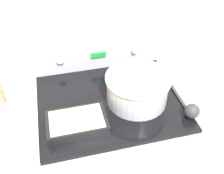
% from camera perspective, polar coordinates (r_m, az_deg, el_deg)
% --- Properties ---
extents(kitchen_wall, '(8.00, 0.05, 2.50)m').
position_cam_1_polar(kitchen_wall, '(1.55, -3.93, 14.63)').
color(kitchen_wall, beige).
rests_on(kitchen_wall, ground_plane).
extents(stove_range, '(0.76, 0.69, 0.96)m').
position_cam_1_polar(stove_range, '(1.78, -0.51, -13.76)').
color(stove_range, '#BCBCC1').
rests_on(stove_range, ground_plane).
extents(control_panel, '(0.76, 0.07, 0.19)m').
position_cam_1_polar(control_panel, '(1.60, -3.20, 7.29)').
color(control_panel, '#BCBCC1').
rests_on(control_panel, stove_range).
extents(side_counter, '(0.50, 0.66, 0.97)m').
position_cam_1_polar(side_counter, '(1.80, -21.27, -16.66)').
color(side_counter, silver).
rests_on(side_counter, ground_plane).
extents(mixing_bowl, '(0.34, 0.34, 0.16)m').
position_cam_1_polar(mixing_bowl, '(1.36, 5.56, -0.05)').
color(mixing_bowl, silver).
rests_on(mixing_bowl, stove_range).
extents(casserole_dish, '(0.29, 0.18, 0.05)m').
position_cam_1_polar(casserole_dish, '(1.27, -7.67, -7.65)').
color(casserole_dish, black).
rests_on(casserole_dish, stove_range).
extents(ladle, '(0.08, 0.27, 0.08)m').
position_cam_1_polar(ladle, '(1.36, 16.78, -4.84)').
color(ladle, '#333338').
rests_on(ladle, stove_range).
extents(spice_jar_white_cap, '(0.06, 0.06, 0.10)m').
position_cam_1_polar(spice_jar_white_cap, '(1.40, -20.55, -2.84)').
color(spice_jar_white_cap, beige).
rests_on(spice_jar_white_cap, side_counter).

